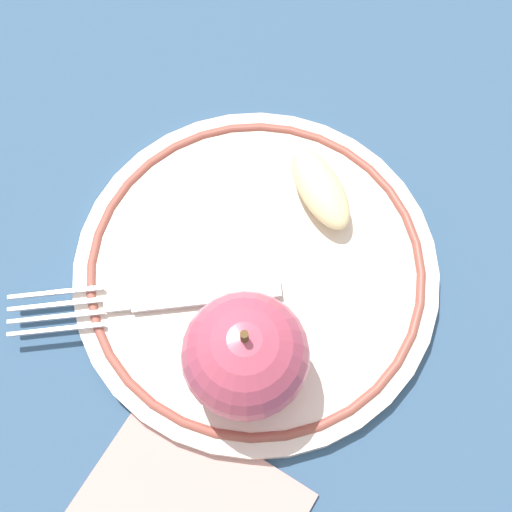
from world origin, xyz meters
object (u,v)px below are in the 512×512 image
plate (256,271)px  apple_slice_front (320,189)px  apple_red_whole (245,356)px  fork (153,301)px

plate → apple_slice_front: bearing=63.7°
apple_red_whole → plate: bearing=97.9°
plate → fork: (-0.06, -0.04, 0.01)m
apple_red_whole → apple_slice_front: bearing=80.8°
apple_red_whole → fork: 0.08m
apple_slice_front → fork: apple_slice_front is taller
fork → apple_slice_front: bearing=-151.5°
apple_slice_front → fork: (-0.09, -0.10, -0.01)m
apple_red_whole → fork: (-0.07, 0.03, -0.03)m
apple_slice_front → fork: bearing=99.6°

